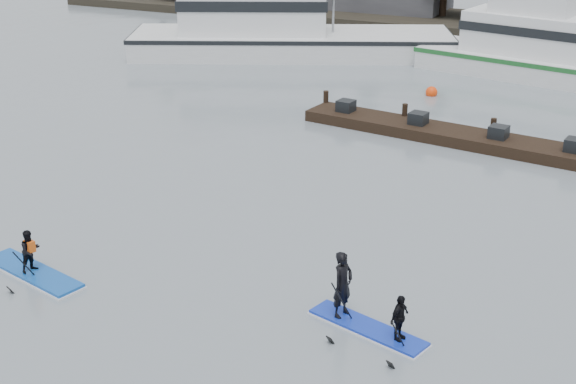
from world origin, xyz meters
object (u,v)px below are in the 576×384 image
at_px(fishing_boat_medium, 552,67).
at_px(paddleboard_solo, 32,262).
at_px(fishing_boat_large, 282,42).
at_px(paddleboard_duo, 363,304).
at_px(floating_dock, 462,137).

distance_m(fishing_boat_medium, paddleboard_solo, 30.88).
relative_size(fishing_boat_large, paddleboard_duo, 6.02).
height_order(fishing_boat_large, floating_dock, fishing_boat_large).
relative_size(fishing_boat_large, paddleboard_solo, 5.34).
height_order(floating_dock, paddleboard_duo, paddleboard_duo).
xyz_separation_m(fishing_boat_large, floating_dock, (13.87, -11.86, -0.58)).
height_order(fishing_boat_medium, paddleboard_duo, fishing_boat_medium).
bearing_deg(paddleboard_solo, paddleboard_duo, 21.82).
bearing_deg(fishing_boat_medium, fishing_boat_large, -164.88).
distance_m(fishing_boat_medium, floating_dock, 12.83).
relative_size(fishing_boat_medium, paddleboard_duo, 4.85).
bearing_deg(fishing_boat_large, fishing_boat_medium, -20.58).
bearing_deg(floating_dock, fishing_boat_large, 147.38).
bearing_deg(fishing_boat_medium, floating_dock, -85.86).
relative_size(floating_dock, paddleboard_duo, 4.36).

